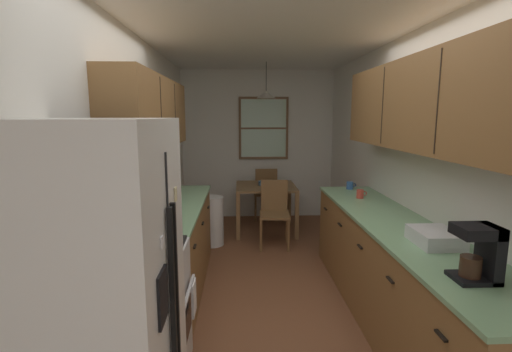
{
  "coord_description": "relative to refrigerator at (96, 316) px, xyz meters",
  "views": [
    {
      "loc": [
        -0.3,
        -2.82,
        1.78
      ],
      "look_at": [
        -0.13,
        1.19,
        1.12
      ],
      "focal_mm": 26.0,
      "sensor_mm": 36.0,
      "label": 1
    }
  ],
  "objects": [
    {
      "name": "dish_towel",
      "position": [
        0.32,
        0.89,
        -0.38
      ],
      "size": [
        0.02,
        0.16,
        0.24
      ],
      "primitive_type": "cube",
      "color": "white"
    },
    {
      "name": "mug_spare",
      "position": [
        1.98,
        2.76,
        0.06
      ],
      "size": [
        0.12,
        0.08,
        0.09
      ],
      "color": "#335999",
      "rests_on": "counter_right"
    },
    {
      "name": "table_serving_bowl",
      "position": [
        1.02,
        4.02,
        -0.13
      ],
      "size": [
        0.17,
        0.17,
        0.06
      ],
      "primitive_type": "cylinder",
      "color": "#4C7299",
      "rests_on": "dining_table"
    },
    {
      "name": "wall_right",
      "position": [
        2.31,
        2.24,
        0.39
      ],
      "size": [
        0.1,
        9.0,
        2.55
      ],
      "primitive_type": "cube",
      "color": "silver",
      "rests_on": "ground"
    },
    {
      "name": "stove_range",
      "position": [
        -0.03,
        0.74,
        -0.41
      ],
      "size": [
        0.66,
        0.62,
        1.1
      ],
      "color": "silver",
      "rests_on": "ground"
    },
    {
      "name": "mug_by_coffeemaker",
      "position": [
        1.95,
        2.27,
        0.06
      ],
      "size": [
        0.11,
        0.08,
        0.09
      ],
      "color": "#BF3F33",
      "rests_on": "counter_right"
    },
    {
      "name": "ceiling_slab",
      "position": [
        0.96,
        2.24,
        1.71
      ],
      "size": [
        4.4,
        9.0,
        0.08
      ],
      "primitive_type": "cube",
      "color": "white"
    },
    {
      "name": "dish_rack",
      "position": [
        2.0,
        0.82,
        0.07
      ],
      "size": [
        0.28,
        0.34,
        0.1
      ],
      "primitive_type": "cube",
      "color": "silver",
      "rests_on": "counter_right"
    },
    {
      "name": "trash_bin",
      "position": [
        0.26,
        3.39,
        -0.54
      ],
      "size": [
        0.32,
        0.32,
        0.68
      ],
      "primitive_type": "cylinder",
      "color": "white",
      "rests_on": "ground"
    },
    {
      "name": "counter_right",
      "position": [
        1.96,
        1.33,
        -0.43
      ],
      "size": [
        0.64,
        3.18,
        0.9
      ],
      "color": "brown",
      "rests_on": "ground"
    },
    {
      "name": "dining_chair_near",
      "position": [
        1.12,
        3.33,
        -0.38
      ],
      "size": [
        0.42,
        0.42,
        0.9
      ],
      "color": "brown",
      "rests_on": "ground"
    },
    {
      "name": "microwave_over_range",
      "position": [
        -0.15,
        0.74,
        0.72
      ],
      "size": [
        0.39,
        0.64,
        0.3
      ],
      "color": "black"
    },
    {
      "name": "dining_chair_far",
      "position": [
        1.09,
        4.62,
        -0.38
      ],
      "size": [
        0.41,
        0.41,
        0.9
      ],
      "color": "brown",
      "rests_on": "ground"
    },
    {
      "name": "coffee_maker",
      "position": [
        1.94,
        0.25,
        0.18
      ],
      "size": [
        0.22,
        0.18,
        0.31
      ],
      "color": "black",
      "rests_on": "counter_right"
    },
    {
      "name": "back_window",
      "position": [
        1.06,
        4.82,
        0.68
      ],
      "size": [
        0.85,
        0.05,
        1.06
      ],
      "color": "brown"
    },
    {
      "name": "counter_left",
      "position": [
        -0.04,
        2.06,
        -0.43
      ],
      "size": [
        0.64,
        2.03,
        0.9
      ],
      "color": "brown",
      "rests_on": "ground"
    },
    {
      "name": "dining_table",
      "position": [
        1.04,
        3.98,
        -0.27
      ],
      "size": [
        0.9,
        0.88,
        0.72
      ],
      "color": "brown",
      "rests_on": "ground"
    },
    {
      "name": "upper_cabinets_left",
      "position": [
        -0.18,
        2.01,
        0.92
      ],
      "size": [
        0.33,
        2.11,
        0.66
      ],
      "color": "brown"
    },
    {
      "name": "pendant_light",
      "position": [
        1.04,
        3.98,
        1.2
      ],
      "size": [
        0.28,
        0.28,
        0.52
      ],
      "color": "black"
    },
    {
      "name": "storage_canister",
      "position": [
        -0.04,
        1.17,
        0.1
      ],
      "size": [
        0.12,
        0.12,
        0.17
      ],
      "color": "#265999",
      "rests_on": "counter_left"
    },
    {
      "name": "upper_cabinets_right",
      "position": [
        2.1,
        1.28,
        0.98
      ],
      "size": [
        0.33,
        2.86,
        0.73
      ],
      "color": "brown"
    },
    {
      "name": "wall_left",
      "position": [
        -0.39,
        2.24,
        0.39
      ],
      "size": [
        0.1,
        9.0,
        2.55
      ],
      "primitive_type": "cube",
      "color": "silver",
      "rests_on": "ground"
    },
    {
      "name": "ground_plane",
      "position": [
        0.96,
        2.24,
        -0.88
      ],
      "size": [
        12.0,
        12.0,
        0.0
      ],
      "primitive_type": "plane",
      "color": "brown"
    },
    {
      "name": "refrigerator",
      "position": [
        0.0,
        0.0,
        0.0
      ],
      "size": [
        0.71,
        0.81,
        1.77
      ],
      "color": "white",
      "rests_on": "ground"
    },
    {
      "name": "wall_back",
      "position": [
        0.96,
        4.89,
        0.39
      ],
      "size": [
        4.4,
        0.1,
        2.55
      ],
      "primitive_type": "cube",
      "color": "silver",
      "rests_on": "ground"
    }
  ]
}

